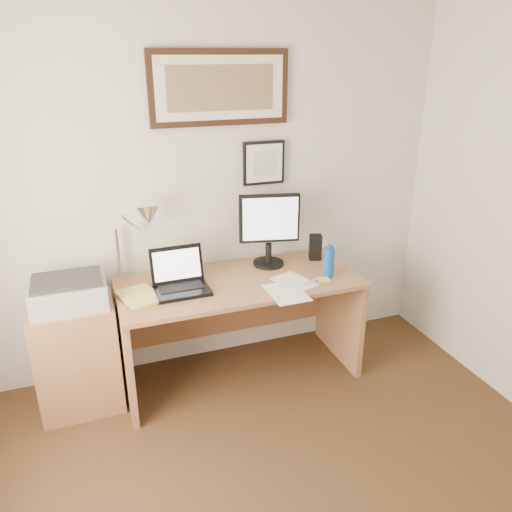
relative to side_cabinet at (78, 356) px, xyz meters
name	(u,v)px	position (x,y,z in m)	size (l,w,h in m)	color
wall_back	(201,196)	(0.92, 0.32, 0.89)	(3.50, 0.02, 2.50)	silver
side_cabinet	(78,356)	(0.00, 0.00, 0.00)	(0.50, 0.40, 0.73)	#93603E
water_bottle	(329,262)	(1.66, -0.19, 0.49)	(0.07, 0.07, 0.20)	#0D50B0
bottle_cap	(330,247)	(1.66, -0.19, 0.60)	(0.04, 0.04, 0.02)	#0D50B0
speaker	(315,247)	(1.71, 0.12, 0.48)	(0.08, 0.07, 0.19)	black
paper_sheet_a	(294,282)	(1.41, -0.19, 0.39)	(0.20, 0.28, 0.00)	white
paper_sheet_b	(286,293)	(1.29, -0.33, 0.39)	(0.22, 0.32, 0.00)	white
sticky_pad	(324,280)	(1.60, -0.24, 0.39)	(0.08, 0.08, 0.01)	#E7CB6D
marker_pen	(309,282)	(1.49, -0.25, 0.39)	(0.02, 0.02, 0.14)	white
book	(123,301)	(0.31, -0.12, 0.40)	(0.22, 0.29, 0.02)	#DACE66
desk	(236,306)	(1.07, 0.04, 0.15)	(1.60, 0.70, 0.75)	#93603E
laptop	(180,281)	(0.67, -0.05, 0.44)	(0.34, 0.30, 0.26)	black
lcd_monitor	(269,226)	(1.35, 0.13, 0.68)	(0.42, 0.22, 0.52)	black
printer	(69,292)	(0.00, 0.00, 0.45)	(0.44, 0.34, 0.18)	#A6A6A9
desk_lamp	(145,219)	(0.51, 0.13, 0.82)	(0.29, 0.27, 0.53)	white
picture_large	(220,88)	(1.07, 0.29, 1.59)	(0.92, 0.04, 0.47)	black
picture_small	(264,163)	(1.37, 0.29, 1.09)	(0.30, 0.03, 0.30)	black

